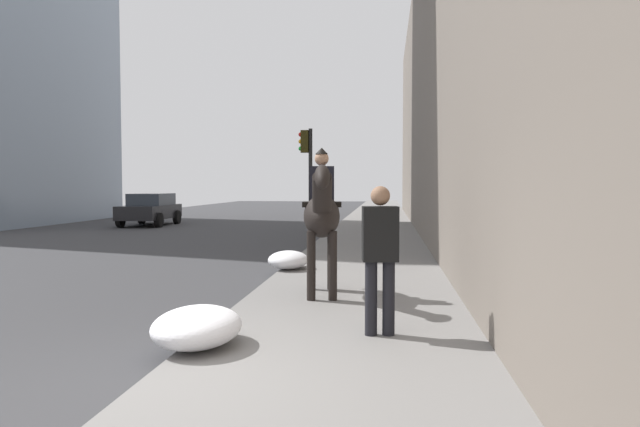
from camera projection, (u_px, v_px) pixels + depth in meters
sidewalk_slab at (324, 396)px, 4.93m from camera, size 120.00×3.26×0.12m
mounted_horse_near at (322, 214)px, 9.04m from camera, size 2.15×0.73×2.29m
pedestrian_greeting at (380, 250)px, 6.66m from camera, size 0.31×0.43×1.70m
car_near_lane at (150, 209)px, 26.51m from camera, size 3.99×2.02×1.44m
traffic_light_near_curb at (308, 166)px, 18.49m from camera, size 0.20×0.44×3.59m
snow_pile_near at (197, 327)px, 6.23m from camera, size 1.21×0.93×0.42m
snow_pile_far at (288, 260)px, 12.00m from camera, size 1.06×0.82×0.37m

